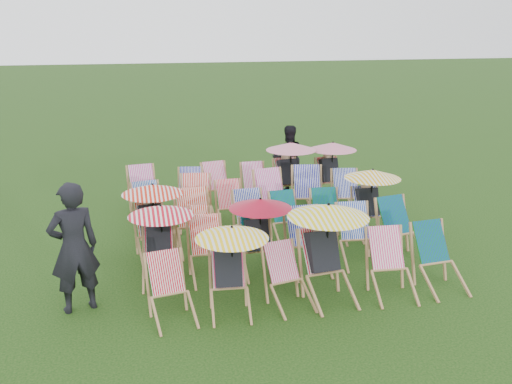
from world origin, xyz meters
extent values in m
plane|color=black|center=(0.00, 0.00, 0.00)|extent=(100.00, 100.00, 0.00)
cube|color=red|center=(-1.99, -2.07, 0.59)|extent=(0.50, 0.40, 0.53)
cube|color=#FF3371|center=(-1.13, -2.07, 0.58)|extent=(0.47, 0.36, 0.52)
cube|color=black|center=(-1.13, -2.12, 0.58)|extent=(0.40, 0.41, 0.55)
sphere|color=tan|center=(-1.13, -2.03, 0.87)|extent=(0.19, 0.19, 0.19)
cylinder|color=black|center=(-1.08, -2.16, 0.83)|extent=(0.03, 0.03, 0.64)
cone|color=yellow|center=(-1.08, -2.16, 1.12)|extent=(1.01, 1.01, 0.16)
cube|color=#DF2C6C|center=(-0.35, -2.04, 0.58)|extent=(0.49, 0.41, 0.52)
cube|color=red|center=(0.25, -1.98, 0.68)|extent=(0.55, 0.43, 0.61)
cube|color=black|center=(0.26, -2.03, 0.68)|extent=(0.47, 0.49, 0.64)
sphere|color=tan|center=(0.24, -1.93, 1.01)|extent=(0.22, 0.22, 0.22)
cylinder|color=black|center=(0.33, -2.07, 0.96)|extent=(0.03, 0.03, 0.74)
cone|color=yellow|center=(0.33, -2.07, 1.30)|extent=(1.17, 1.17, 0.18)
cube|color=#F7317B|center=(1.27, -2.05, 0.64)|extent=(0.51, 0.39, 0.58)
cube|color=#096821|center=(2.03, -2.00, 0.65)|extent=(0.52, 0.40, 0.58)
cube|color=red|center=(-2.00, -0.88, 0.58)|extent=(0.46, 0.36, 0.52)
cube|color=black|center=(-2.01, -0.92, 0.58)|extent=(0.39, 0.40, 0.55)
sphere|color=tan|center=(-2.00, -0.83, 0.87)|extent=(0.19, 0.19, 0.19)
cylinder|color=black|center=(-1.95, -0.96, 0.82)|extent=(0.03, 0.03, 0.64)
cone|color=red|center=(-1.95, -0.96, 1.11)|extent=(1.00, 1.00, 0.15)
cube|color=red|center=(-1.27, -0.86, 0.63)|extent=(0.48, 0.36, 0.57)
cube|color=#0A6E2D|center=(-0.45, -0.88, 0.58)|extent=(0.44, 0.33, 0.52)
cube|color=black|center=(-0.45, -0.93, 0.58)|extent=(0.37, 0.38, 0.55)
sphere|color=tan|center=(-0.45, -0.83, 0.87)|extent=(0.19, 0.19, 0.19)
cylinder|color=black|center=(-0.40, -0.96, 0.82)|extent=(0.03, 0.03, 0.64)
cone|color=#A10920|center=(-0.40, -0.96, 1.11)|extent=(1.00, 1.00, 0.15)
cube|color=#07109A|center=(0.33, -0.92, 0.67)|extent=(0.50, 0.37, 0.60)
cube|color=#0727A5|center=(1.26, -0.82, 0.65)|extent=(0.51, 0.40, 0.58)
cube|color=#096734|center=(2.01, -0.80, 0.68)|extent=(0.57, 0.46, 0.61)
cube|color=red|center=(-2.08, 0.20, 0.60)|extent=(0.49, 0.39, 0.54)
cube|color=black|center=(-2.08, 0.16, 0.60)|extent=(0.42, 0.44, 0.56)
sphere|color=tan|center=(-2.09, 0.25, 0.89)|extent=(0.20, 0.20, 0.20)
cylinder|color=black|center=(-2.02, 0.13, 0.85)|extent=(0.03, 0.03, 0.66)
cone|color=red|center=(-2.02, 0.13, 1.15)|extent=(1.04, 1.04, 0.16)
cube|color=red|center=(-1.32, 0.35, 0.70)|extent=(0.54, 0.41, 0.63)
cube|color=#071291|center=(-0.30, 0.36, 0.65)|extent=(0.51, 0.38, 0.58)
cube|color=#09672C|center=(0.37, 0.36, 0.60)|extent=(0.47, 0.36, 0.54)
cube|color=#0A6F24|center=(1.14, 0.27, 0.62)|extent=(0.49, 0.38, 0.55)
cube|color=#080DAF|center=(1.96, 0.26, 0.61)|extent=(0.47, 0.35, 0.54)
cube|color=black|center=(1.96, 0.21, 0.61)|extent=(0.40, 0.41, 0.57)
sphere|color=tan|center=(1.96, 0.31, 0.91)|extent=(0.20, 0.20, 0.20)
cylinder|color=black|center=(2.02, 0.17, 0.86)|extent=(0.03, 0.03, 0.67)
cone|color=#E4A60C|center=(2.02, 0.17, 1.16)|extent=(1.05, 1.05, 0.16)
cube|color=#0834A9|center=(-2.08, 1.44, 0.63)|extent=(0.52, 0.42, 0.56)
cube|color=red|center=(-1.11, 1.53, 0.68)|extent=(0.56, 0.45, 0.61)
cube|color=red|center=(-0.48, 1.37, 0.60)|extent=(0.46, 0.34, 0.54)
cube|color=#E02C9A|center=(0.38, 1.47, 0.70)|extent=(0.57, 0.46, 0.63)
cube|color=#080790|center=(1.19, 1.50, 0.71)|extent=(0.60, 0.48, 0.64)
cube|color=#071391|center=(2.01, 1.45, 0.64)|extent=(0.53, 0.43, 0.57)
cube|color=#D22A93|center=(-2.12, 2.60, 0.66)|extent=(0.54, 0.43, 0.60)
cube|color=#070B94|center=(-1.11, 2.50, 0.61)|extent=(0.51, 0.42, 0.54)
cube|color=#DD2C71|center=(-0.54, 2.67, 0.64)|extent=(0.53, 0.43, 0.58)
cube|color=#D22A87|center=(0.31, 2.62, 0.61)|extent=(0.47, 0.35, 0.55)
cube|color=red|center=(1.08, 2.65, 0.64)|extent=(0.52, 0.41, 0.58)
cube|color=black|center=(1.09, 2.60, 0.64)|extent=(0.45, 0.46, 0.61)
sphere|color=tan|center=(1.08, 2.70, 0.96)|extent=(0.21, 0.21, 0.21)
cylinder|color=black|center=(1.15, 2.56, 0.91)|extent=(0.03, 0.03, 0.71)
cone|color=pink|center=(1.15, 2.56, 1.24)|extent=(1.11, 1.11, 0.17)
cube|color=#F20811|center=(2.07, 2.66, 0.62)|extent=(0.49, 0.37, 0.56)
cube|color=black|center=(2.07, 2.61, 0.62)|extent=(0.41, 0.43, 0.58)
sphere|color=tan|center=(2.07, 2.71, 0.93)|extent=(0.20, 0.20, 0.20)
cylinder|color=black|center=(2.14, 2.58, 0.88)|extent=(0.03, 0.03, 0.68)
cone|color=#D86E89|center=(2.14, 2.58, 1.19)|extent=(1.07, 1.07, 0.17)
imported|color=black|center=(-3.18, -1.72, 0.92)|extent=(0.78, 0.63, 1.85)
imported|color=black|center=(1.31, 3.32, 0.78)|extent=(0.80, 0.65, 1.57)
camera|label=1|loc=(-2.41, -9.28, 3.84)|focal=40.00mm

